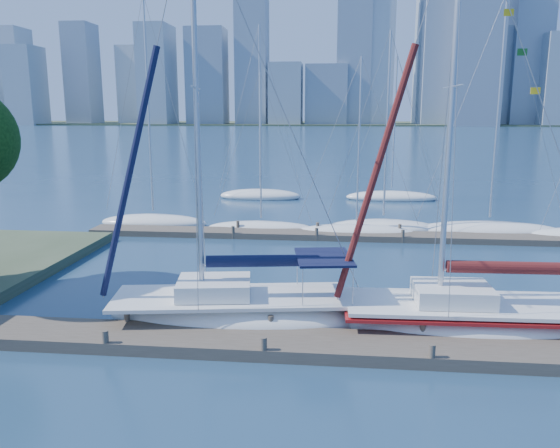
# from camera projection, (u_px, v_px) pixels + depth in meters

# --- Properties ---
(ground) EXTENTS (700.00, 700.00, 0.00)m
(ground) POSITION_uv_depth(u_px,v_px,m) (267.00, 349.00, 17.54)
(ground) COLOR #18364D
(ground) RESTS_ON ground
(near_dock) EXTENTS (26.00, 2.00, 0.40)m
(near_dock) POSITION_uv_depth(u_px,v_px,m) (267.00, 344.00, 17.50)
(near_dock) COLOR #473E34
(near_dock) RESTS_ON ground
(far_dock) EXTENTS (30.00, 1.80, 0.36)m
(far_dock) POSITION_uv_depth(u_px,v_px,m) (334.00, 235.00, 32.88)
(far_dock) COLOR #473E34
(far_dock) RESTS_ON ground
(far_shore) EXTENTS (800.00, 100.00, 1.50)m
(far_shore) POSITION_uv_depth(u_px,v_px,m) (334.00, 124.00, 329.22)
(far_shore) COLOR #38472D
(far_shore) RESTS_ON ground
(sailboat_navy) EXTENTS (9.42, 4.28, 14.81)m
(sailboat_navy) POSITION_uv_depth(u_px,v_px,m) (232.00, 294.00, 19.43)
(sailboat_navy) COLOR silver
(sailboat_navy) RESTS_ON ground
(sailboat_maroon) EXTENTS (9.22, 3.25, 14.81)m
(sailboat_maroon) POSITION_uv_depth(u_px,v_px,m) (470.00, 302.00, 18.68)
(sailboat_maroon) COLOR silver
(sailboat_maroon) RESTS_ON ground
(bg_boat_0) EXTENTS (7.51, 3.67, 15.02)m
(bg_boat_0) POSITION_uv_depth(u_px,v_px,m) (154.00, 221.00, 36.41)
(bg_boat_0) COLOR silver
(bg_boat_0) RESTS_ON ground
(bg_boat_1) EXTENTS (7.16, 3.95, 10.11)m
(bg_boat_1) POSITION_uv_depth(u_px,v_px,m) (261.00, 228.00, 34.81)
(bg_boat_1) COLOR silver
(bg_boat_1) RESTS_ON ground
(bg_boat_2) EXTENTS (7.57, 3.07, 10.95)m
(bg_boat_2) POSITION_uv_depth(u_px,v_px,m) (356.00, 232.00, 33.61)
(bg_boat_2) COLOR silver
(bg_boat_2) RESTS_ON ground
(bg_boat_3) EXTENTS (7.10, 2.51, 12.59)m
(bg_boat_3) POSITION_uv_depth(u_px,v_px,m) (383.00, 228.00, 34.57)
(bg_boat_3) COLOR silver
(bg_boat_3) RESTS_ON ground
(bg_boat_4) EXTENTS (9.23, 3.34, 14.69)m
(bg_boat_4) POSITION_uv_depth(u_px,v_px,m) (489.00, 230.00, 33.80)
(bg_boat_4) COLOR silver
(bg_boat_4) RESTS_ON ground
(bg_boat_6) EXTENTS (7.54, 4.48, 14.94)m
(bg_boat_6) POSITION_uv_depth(u_px,v_px,m) (260.00, 195.00, 47.84)
(bg_boat_6) COLOR silver
(bg_boat_6) RESTS_ON ground
(bg_boat_7) EXTENTS (7.97, 3.03, 12.41)m
(bg_boat_7) POSITION_uv_depth(u_px,v_px,m) (391.00, 197.00, 47.10)
(bg_boat_7) COLOR silver
(bg_boat_7) RESTS_ON ground
(skyline) EXTENTS (503.64, 51.31, 103.44)m
(skyline) POSITION_uv_depth(u_px,v_px,m) (381.00, 61.00, 290.56)
(skyline) COLOR gray
(skyline) RESTS_ON ground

